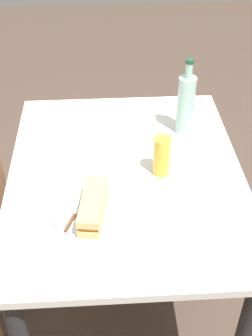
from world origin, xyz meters
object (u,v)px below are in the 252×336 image
baguette_sandwich_near (93,206)px  knife_near (75,215)px  water_bottle (186,104)px  dining_table (126,197)px  beer_glass (162,156)px  plate_near (94,216)px

baguette_sandwich_near → knife_near: size_ratio=1.31×
water_bottle → dining_table: bearing=135.3°
water_bottle → beer_glass: size_ratio=2.09×
plate_near → baguette_sandwich_near: baguette_sandwich_near is taller
dining_table → knife_near: size_ratio=6.19×
dining_table → baguette_sandwich_near: size_ratio=4.72×
knife_near → water_bottle: (0.48, -0.43, 0.11)m
water_bottle → baguette_sandwich_near: bearing=142.2°
dining_table → beer_glass: 0.23m
beer_glass → knife_near: bearing=125.4°
plate_near → knife_near: knife_near is taller
beer_glass → baguette_sandwich_near: bearing=131.1°
dining_table → plate_near: (-0.22, 0.12, 0.13)m
baguette_sandwich_near → beer_glass: (0.21, -0.24, 0.03)m
knife_near → water_bottle: 0.65m
water_bottle → knife_near: bearing=138.1°
water_bottle → beer_glass: (-0.26, 0.12, -0.05)m
dining_table → water_bottle: water_bottle is taller
plate_near → baguette_sandwich_near: size_ratio=1.11×
dining_table → water_bottle: 0.43m
baguette_sandwich_near → beer_glass: beer_glass is taller
dining_table → baguette_sandwich_near: (-0.22, 0.12, 0.17)m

